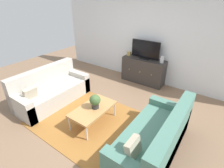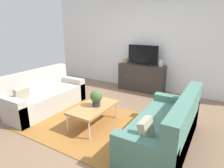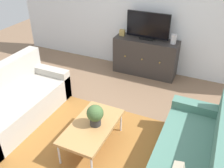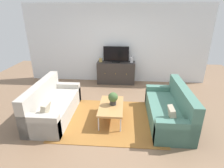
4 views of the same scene
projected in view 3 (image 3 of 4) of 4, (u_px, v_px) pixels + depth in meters
name	position (u px, v px, depth m)	size (l,w,h in m)	color
ground_plane	(95.00, 139.00, 3.70)	(10.00, 10.00, 0.00)	#84664C
wall_back	(152.00, 8.00, 4.98)	(6.40, 0.12, 2.70)	white
area_rug	(90.00, 145.00, 3.58)	(2.50, 1.90, 0.01)	#9E662D
couch_left_side	(12.00, 104.00, 3.98)	(0.83, 1.86, 0.87)	#B2ADA3
couch_right_side	(197.00, 162.00, 2.96)	(0.83, 1.86, 0.87)	#4C7A6B
coffee_table	(92.00, 127.00, 3.39)	(0.56, 1.00, 0.39)	#B7844C
potted_plant	(95.00, 115.00, 3.30)	(0.23, 0.23, 0.31)	#2D2D2D
tv_console	(145.00, 57.00, 5.25)	(1.32, 0.47, 0.77)	#332D2B
flat_screen_tv	(148.00, 26.00, 4.93)	(0.88, 0.16, 0.55)	black
glass_vase	(174.00, 39.00, 4.81)	(0.11, 0.11, 0.19)	silver
mantel_clock	(122.00, 33.00, 5.21)	(0.11, 0.07, 0.13)	tan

